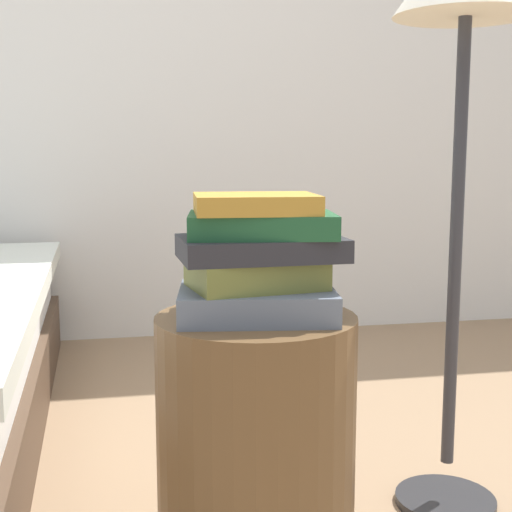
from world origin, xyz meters
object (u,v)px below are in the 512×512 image
object	(u,v)px
side_table	(256,454)
book_charcoal	(261,248)
floor_lamp	(466,3)
book_slate	(259,303)
book_olive	(257,274)
book_ochre	(255,204)
book_forest	(262,225)

from	to	relation	value
side_table	book_charcoal	world-z (taller)	book_charcoal
side_table	book_charcoal	bearing A→B (deg)	18.56
floor_lamp	book_charcoal	bearing A→B (deg)	-156.26
book_slate	book_charcoal	world-z (taller)	book_charcoal
book_olive	floor_lamp	xyz separation A→B (m)	(0.51, 0.23, 0.55)
book_charcoal	floor_lamp	size ratio (longest dim) A/B	0.22
side_table	book_olive	bearing A→B (deg)	-78.48
book_olive	floor_lamp	bearing A→B (deg)	15.30
book_ochre	book_charcoal	bearing A→B (deg)	-6.67
book_olive	book_ochre	size ratio (longest dim) A/B	1.06
book_forest	floor_lamp	world-z (taller)	floor_lamp
book_ochre	floor_lamp	size ratio (longest dim) A/B	0.16
book_charcoal	book_ochre	world-z (taller)	book_ochre
side_table	book_forest	xyz separation A→B (m)	(0.01, 0.01, 0.44)
book_charcoal	book_ochre	size ratio (longest dim) A/B	1.34
book_slate	book_forest	size ratio (longest dim) A/B	1.07
book_olive	book_forest	distance (m)	0.09
side_table	book_slate	world-z (taller)	book_slate
side_table	book_forest	distance (m)	0.44
book_forest	book_charcoal	bearing A→B (deg)	-128.91
side_table	floor_lamp	distance (m)	1.06
book_slate	book_charcoal	xyz separation A→B (m)	(0.01, 0.01, 0.10)
book_forest	floor_lamp	size ratio (longest dim) A/B	0.20
book_forest	book_ochre	distance (m)	0.04
book_forest	book_ochre	xyz separation A→B (m)	(-0.01, -0.00, 0.04)
book_slate	book_charcoal	bearing A→B (deg)	70.96
book_forest	floor_lamp	bearing A→B (deg)	32.02
book_olive	book_ochre	distance (m)	0.13
book_olive	book_ochre	bearing A→B (deg)	93.89
book_slate	book_charcoal	size ratio (longest dim) A/B	0.96
side_table	book_charcoal	size ratio (longest dim) A/B	1.83
book_charcoal	book_olive	bearing A→B (deg)	-142.20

